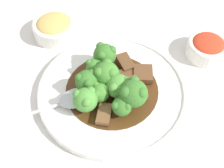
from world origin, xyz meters
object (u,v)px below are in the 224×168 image
at_px(broccoli_floret_6, 105,55).
at_px(broccoli_floret_8, 133,93).
at_px(broccoli_floret_3, 118,86).
at_px(serving_spoon, 67,101).
at_px(beef_strip_1, 122,77).
at_px(broccoli_floret_0, 100,92).
at_px(broccoli_floret_1, 95,67).
at_px(beef_strip_3, 136,89).
at_px(side_bowl_appetizer, 54,27).
at_px(beef_strip_2, 104,114).
at_px(broccoli_floret_2, 122,106).
at_px(broccoli_floret_7, 87,81).
at_px(beef_strip_4, 143,74).
at_px(broccoli_floret_4, 85,99).
at_px(main_plate, 112,91).
at_px(beef_strip_0, 125,63).
at_px(broccoli_floret_5, 106,74).
at_px(side_bowl_kimchi, 207,47).

distance_m(broccoli_floret_6, broccoli_floret_8, 0.12).
xyz_separation_m(broccoli_floret_3, serving_spoon, (-0.10, -0.01, -0.02)).
height_order(beef_strip_1, broccoli_floret_0, broccoli_floret_0).
bearing_deg(broccoli_floret_1, broccoli_floret_3, -53.61).
relative_size(beef_strip_3, side_bowl_appetizer, 0.63).
distance_m(beef_strip_2, broccoli_floret_2, 0.04).
bearing_deg(broccoli_floret_7, broccoli_floret_2, -43.12).
xyz_separation_m(beef_strip_2, serving_spoon, (-0.07, 0.04, 0.00)).
bearing_deg(broccoli_floret_7, side_bowl_appetizer, 110.44).
bearing_deg(broccoli_floret_3, beef_strip_4, 37.08).
xyz_separation_m(broccoli_floret_0, side_bowl_appetizer, (-0.10, 0.22, -0.02)).
xyz_separation_m(beef_strip_3, broccoli_floret_4, (-0.10, -0.03, 0.02)).
bearing_deg(beef_strip_3, broccoli_floret_4, -162.35).
bearing_deg(main_plate, beef_strip_3, -13.25).
xyz_separation_m(broccoli_floret_0, broccoli_floret_1, (-0.01, 0.07, 0.00)).
relative_size(broccoli_floret_1, broccoli_floret_2, 1.02).
relative_size(beef_strip_0, serving_spoon, 0.23).
bearing_deg(broccoli_floret_4, main_plate, 38.82).
xyz_separation_m(broccoli_floret_4, broccoli_floret_7, (0.00, 0.04, -0.00)).
bearing_deg(broccoli_floret_8, broccoli_floret_7, 153.92).
relative_size(broccoli_floret_6, side_bowl_appetizer, 0.57).
height_order(broccoli_floret_8, side_bowl_appetizer, broccoli_floret_8).
bearing_deg(main_plate, broccoli_floret_0, -135.85).
bearing_deg(beef_strip_0, broccoli_floret_3, -107.27).
bearing_deg(main_plate, side_bowl_appetizer, 122.43).
distance_m(broccoli_floret_3, broccoli_floret_6, 0.08).
height_order(broccoli_floret_5, broccoli_floret_6, broccoli_floret_5).
bearing_deg(beef_strip_2, beef_strip_1, 63.02).
distance_m(broccoli_floret_8, side_bowl_kimchi, 0.24).
bearing_deg(broccoli_floret_7, side_bowl_kimchi, 18.81).
height_order(broccoli_floret_0, broccoli_floret_8, broccoli_floret_8).
height_order(beef_strip_3, side_bowl_appetizer, side_bowl_appetizer).
height_order(main_plate, beef_strip_1, beef_strip_1).
height_order(beef_strip_1, broccoli_floret_3, broccoli_floret_3).
relative_size(beef_strip_0, beef_strip_4, 1.10).
height_order(broccoli_floret_0, broccoli_floret_1, same).
relative_size(broccoli_floret_7, broccoli_floret_8, 0.81).
bearing_deg(beef_strip_4, side_bowl_appetizer, 139.23).
bearing_deg(serving_spoon, beef_strip_2, -27.22).
bearing_deg(main_plate, serving_spoon, -163.60).
distance_m(broccoli_floret_5, side_bowl_kimchi, 0.25).
relative_size(beef_strip_4, broccoli_floret_1, 1.15).
bearing_deg(beef_strip_4, broccoli_floret_1, 172.66).
bearing_deg(beef_strip_1, side_bowl_kimchi, 18.69).
bearing_deg(broccoli_floret_5, broccoli_floret_0, -113.99).
bearing_deg(serving_spoon, broccoli_floret_1, 47.83).
bearing_deg(broccoli_floret_7, beef_strip_1, 19.13).
relative_size(main_plate, broccoli_floret_2, 7.49).
height_order(broccoli_floret_3, serving_spoon, broccoli_floret_3).
bearing_deg(broccoli_floret_2, beef_strip_4, 57.56).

